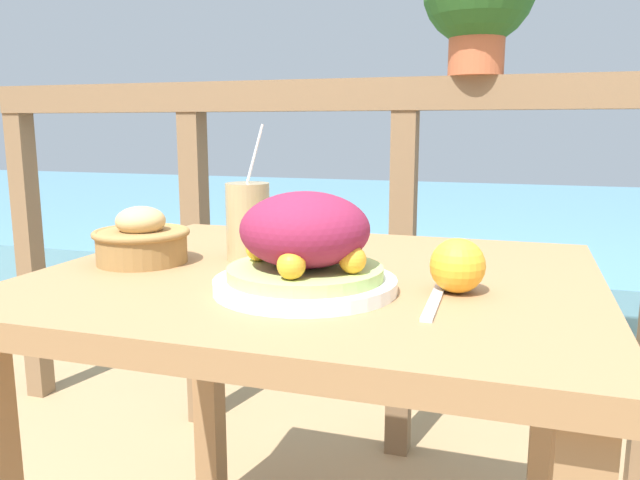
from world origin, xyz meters
name	(u,v)px	position (x,y,z in m)	size (l,w,h in m)	color
patio_table	(318,337)	(0.00, 0.00, 0.64)	(0.92, 0.79, 0.75)	#997047
railing_fence	(403,206)	(0.00, 0.80, 0.77)	(2.80, 0.08, 1.13)	brown
sea_backdrop	(468,241)	(0.00, 3.30, 0.22)	(12.00, 4.00, 0.44)	#568EA8
salad_plate	(305,249)	(0.02, -0.13, 0.82)	(0.28, 0.28, 0.15)	white
drink_glass	(248,221)	(-0.15, 0.05, 0.83)	(0.08, 0.08, 0.25)	tan
bread_basket	(142,240)	(-0.32, -0.03, 0.80)	(0.17, 0.17, 0.10)	olive
knife	(434,302)	(0.22, -0.14, 0.76)	(0.02, 0.18, 0.00)	silver
orange_near_basket	(458,266)	(0.24, -0.07, 0.80)	(0.08, 0.08, 0.08)	#F9A328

